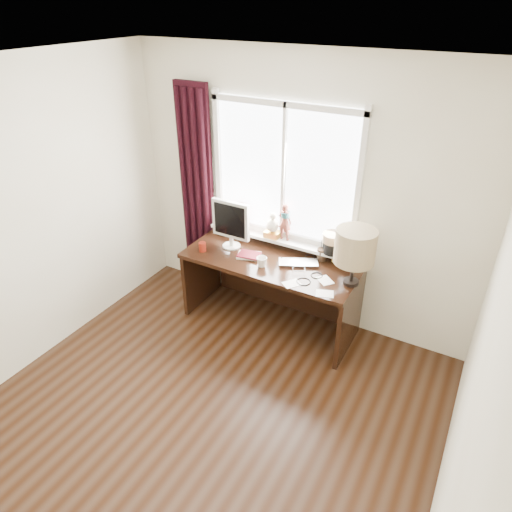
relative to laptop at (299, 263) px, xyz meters
The scene contains 17 objects.
floor 1.86m from the laptop, 95.57° to the right, with size 3.50×4.00×0.00m, color #352116.
ceiling 2.50m from the laptop, 95.57° to the right, with size 3.50×4.00×0.00m, color white.
wall_back 0.64m from the laptop, 117.88° to the left, with size 3.50×2.60×0.00m, color beige.
wall_right 2.38m from the laptop, 46.81° to the right, with size 4.00×2.60×0.00m, color beige.
laptop is the anchor object (origin of this frame).
mug 0.35m from the laptop, 144.94° to the right, with size 0.10×0.09×0.10m, color white.
red_cup 0.96m from the laptop, 166.05° to the right, with size 0.07×0.07×0.09m, color maroon.
window 0.67m from the laptop, 139.28° to the left, with size 1.52×0.22×1.40m.
curtain 1.36m from the laptop, behind, with size 0.38×0.09×2.25m.
desk 0.37m from the laptop, behind, with size 1.70×0.70×0.75m.
monitor 0.78m from the laptop, behind, with size 0.40×0.18×0.49m.
notebook_stack 0.49m from the laptop, 167.84° to the right, with size 0.26×0.22×0.03m.
brush_holder 0.24m from the laptop, 48.11° to the left, with size 0.09×0.09×0.25m.
icon_frame 0.36m from the laptop, 31.10° to the left, with size 0.10×0.04×0.13m.
table_lamp 0.64m from the laptop, ahead, with size 0.35×0.35×0.52m.
loose_papers 0.38m from the laptop, 45.38° to the right, with size 0.49×0.37×0.00m.
desk_cables 0.18m from the laptop, 34.06° to the right, with size 0.31×0.56×0.01m.
Camera 1 is at (1.60, -1.71, 2.96)m, focal length 32.00 mm.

